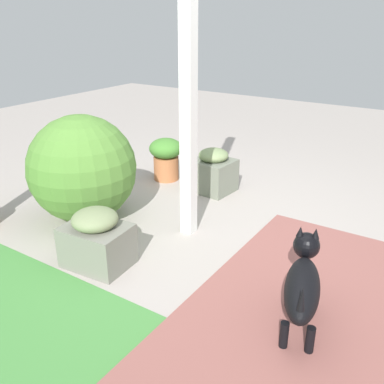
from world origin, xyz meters
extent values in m
plane|color=#B0A59E|center=(0.00, 0.00, 0.00)|extent=(12.00, 12.00, 0.00)
cube|color=#985952|center=(-1.17, 0.55, 0.01)|extent=(1.80, 2.40, 0.02)
cube|color=white|center=(0.24, 0.01, 1.14)|extent=(0.10, 0.10, 2.28)
cube|color=gray|center=(0.52, -0.86, 0.16)|extent=(0.42, 0.40, 0.33)
ellipsoid|color=#809562|center=(0.52, -0.86, 0.38)|extent=(0.30, 0.30, 0.13)
cube|color=gray|center=(0.50, 0.79, 0.15)|extent=(0.48, 0.38, 0.30)
ellipsoid|color=gray|center=(0.50, 0.79, 0.36)|extent=(0.32, 0.32, 0.15)
sphere|color=#548836|center=(1.14, 0.29, 0.46)|extent=(0.92, 0.92, 0.92)
cylinder|color=#C07044|center=(1.11, -0.87, 0.13)|extent=(0.27, 0.27, 0.25)
ellipsoid|color=#488832|center=(1.11, -0.87, 0.35)|extent=(0.35, 0.35, 0.21)
ellipsoid|color=black|center=(-0.94, 0.67, 0.28)|extent=(0.35, 0.61, 0.21)
sphere|color=black|center=(-0.85, 0.35, 0.36)|extent=(0.16, 0.16, 0.16)
cone|color=black|center=(-0.80, 0.36, 0.45)|extent=(0.05, 0.05, 0.07)
cone|color=black|center=(-0.89, 0.33, 0.45)|extent=(0.05, 0.05, 0.07)
cylinder|color=black|center=(-0.83, 0.52, 0.09)|extent=(0.05, 0.05, 0.17)
cylinder|color=black|center=(-0.96, 0.48, 0.09)|extent=(0.05, 0.05, 0.17)
cylinder|color=black|center=(-0.93, 0.86, 0.09)|extent=(0.05, 0.05, 0.17)
cylinder|color=black|center=(-1.06, 0.82, 0.09)|extent=(0.05, 0.05, 0.17)
cone|color=black|center=(-1.02, 0.93, 0.41)|extent=(0.04, 0.04, 0.13)
camera|label=1|loc=(-1.50, 2.63, 1.67)|focal=39.92mm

